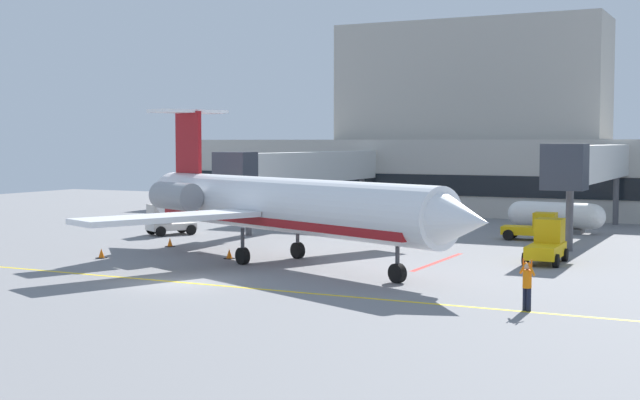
{
  "coord_description": "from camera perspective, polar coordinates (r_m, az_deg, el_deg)",
  "views": [
    {
      "loc": [
        23.81,
        -33.27,
        6.47
      ],
      "look_at": [
        0.36,
        13.83,
        3.0
      ],
      "focal_mm": 50.07,
      "sensor_mm": 36.0,
      "label": 1
    }
  ],
  "objects": [
    {
      "name": "terminal_building",
      "position": [
        83.04,
        9.85,
        3.52
      ],
      "size": [
        58.43,
        12.02,
        17.54
      ],
      "color": "#B7B2A8",
      "rests_on": "ground"
    },
    {
      "name": "jet_bridge_east",
      "position": [
        62.06,
        17.07,
        2.21
      ],
      "size": [
        2.4,
        22.6,
        6.33
      ],
      "color": "silver",
      "rests_on": "ground"
    },
    {
      "name": "safety_cone_bravo",
      "position": [
        50.9,
        -13.8,
        -3.36
      ],
      "size": [
        0.47,
        0.47,
        0.55
      ],
      "color": "orange",
      "rests_on": "ground"
    },
    {
      "name": "baggage_tug",
      "position": [
        49.08,
        14.31,
        -2.71
      ],
      "size": [
        1.93,
        3.81,
        2.31
      ],
      "color": "#E5B20C",
      "rests_on": "ground"
    },
    {
      "name": "regional_jet",
      "position": [
        47.45,
        -2.73,
        -0.31
      ],
      "size": [
        26.75,
        21.13,
        8.37
      ],
      "color": "white",
      "rests_on": "ground"
    },
    {
      "name": "belt_loader",
      "position": [
        62.48,
        -9.84,
        -1.33
      ],
      "size": [
        3.15,
        3.58,
        2.14
      ],
      "color": "silver",
      "rests_on": "ground"
    },
    {
      "name": "pushback_tractor",
      "position": [
        60.01,
        13.58,
        -1.71
      ],
      "size": [
        3.61,
        1.95,
        1.84
      ],
      "color": "#E5B20C",
      "rests_on": "ground"
    },
    {
      "name": "ground",
      "position": [
        41.43,
        -9.05,
        -5.33
      ],
      "size": [
        120.0,
        120.0,
        0.11
      ],
      "color": "slate"
    },
    {
      "name": "safety_cone_charlie",
      "position": [
        55.59,
        -9.57,
        -2.71
      ],
      "size": [
        0.47,
        0.47,
        0.55
      ],
      "color": "orange",
      "rests_on": "ground"
    },
    {
      "name": "fuel_tank",
      "position": [
        65.33,
        14.83,
        -0.95
      ],
      "size": [
        7.01,
        2.54,
        2.17
      ],
      "color": "white",
      "rests_on": "ground"
    },
    {
      "name": "jet_bridge_west",
      "position": [
        68.5,
        -1.02,
        2.04
      ],
      "size": [
        2.4,
        23.52,
        5.76
      ],
      "color": "silver",
      "rests_on": "ground"
    },
    {
      "name": "marshaller",
      "position": [
        34.99,
        13.1,
        -5.28
      ],
      "size": [
        0.74,
        0.53,
        2.0
      ],
      "color": "#191E33",
      "rests_on": "ground"
    },
    {
      "name": "safety_cone_alpha",
      "position": [
        49.44,
        -5.82,
        -3.48
      ],
      "size": [
        0.47,
        0.47,
        0.55
      ],
      "color": "orange",
      "rests_on": "ground"
    }
  ]
}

